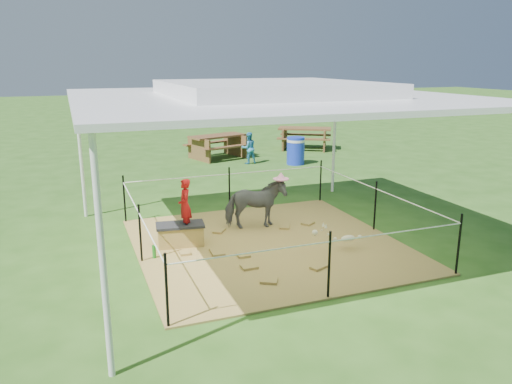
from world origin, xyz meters
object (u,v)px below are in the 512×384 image
object	(u,v)px
green_bottle	(154,252)
trash_barrel	(296,151)
straw_bale	(181,236)
woman	(185,200)
foal	(348,237)
picnic_table_far	(305,138)
distant_person	(249,148)
picnic_table_near	(218,147)
pony	(255,204)

from	to	relation	value
green_bottle	trash_barrel	world-z (taller)	trash_barrel
straw_bale	woman	world-z (taller)	woman
green_bottle	foal	world-z (taller)	foal
straw_bale	picnic_table_far	bearing A→B (deg)	52.07
green_bottle	picnic_table_far	distance (m)	11.51
green_bottle	foal	distance (m)	3.34
straw_bale	distant_person	size ratio (longest dim) A/B	0.78
straw_bale	picnic_table_near	xyz separation A→B (m)	(3.04, 7.91, 0.19)
pony	picnic_table_near	bearing A→B (deg)	-2.88
green_bottle	foal	size ratio (longest dim) A/B	0.27
foal	picnic_table_far	size ratio (longest dim) A/B	0.42
straw_bale	pony	world-z (taller)	pony
straw_bale	pony	xyz separation A→B (m)	(1.59, 0.40, 0.32)
straw_bale	green_bottle	world-z (taller)	straw_bale
pony	straw_bale	bearing A→B (deg)	112.32
woman	picnic_table_near	bearing A→B (deg)	167.37
straw_bale	picnic_table_near	bearing A→B (deg)	69.00
pony	picnic_table_near	world-z (taller)	pony
green_bottle	trash_barrel	size ratio (longest dim) A/B	0.25
green_bottle	straw_bale	bearing A→B (deg)	39.29
straw_bale	trash_barrel	distance (m)	7.87
distant_person	straw_bale	bearing A→B (deg)	59.29
pony	foal	xyz separation A→B (m)	(1.11, -1.65, -0.27)
straw_bale	picnic_table_near	world-z (taller)	picnic_table_near
picnic_table_far	distant_person	world-z (taller)	distant_person
pony	picnic_table_near	distance (m)	7.64
straw_bale	foal	size ratio (longest dim) A/B	0.97
straw_bale	trash_barrel	size ratio (longest dim) A/B	0.90
straw_bale	picnic_table_near	size ratio (longest dim) A/B	0.41
picnic_table_near	distant_person	size ratio (longest dim) A/B	1.87
straw_bale	pony	bearing A→B (deg)	14.28
picnic_table_near	foal	bearing A→B (deg)	-109.68
straw_bale	foal	distance (m)	2.97
green_bottle	distant_person	world-z (taller)	distant_person
pony	picnic_table_far	bearing A→B (deg)	-23.86
pony	distant_person	size ratio (longest dim) A/B	1.14
pony	picnic_table_far	distance (m)	9.57
picnic_table_near	green_bottle	bearing A→B (deg)	-130.76
green_bottle	pony	bearing A→B (deg)	21.78
woman	trash_barrel	bearing A→B (deg)	148.00
pony	foal	world-z (taller)	pony
green_bottle	picnic_table_far	size ratio (longest dim) A/B	0.11
pony	picnic_table_far	xyz separation A→B (m)	(5.06, 8.12, -0.12)
trash_barrel	straw_bale	bearing A→B (deg)	-130.29
trash_barrel	picnic_table_near	distance (m)	2.80
pony	foal	bearing A→B (deg)	-138.15
pony	picnic_table_far	size ratio (longest dim) A/B	0.60
straw_bale	pony	size ratio (longest dim) A/B	0.68
green_bottle	trash_barrel	xyz separation A→B (m)	(5.64, 6.45, 0.30)
straw_bale	green_bottle	bearing A→B (deg)	-140.71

